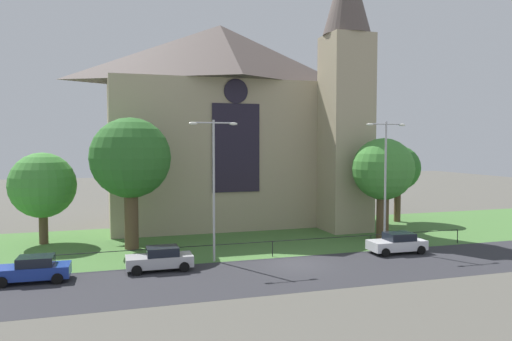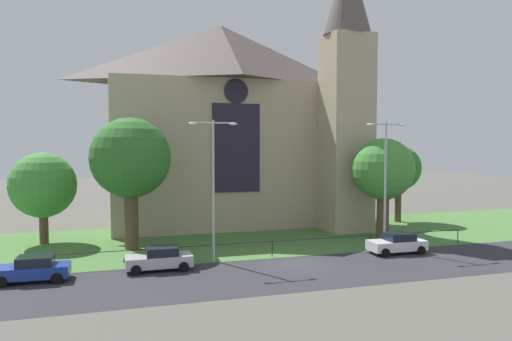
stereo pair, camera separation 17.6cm
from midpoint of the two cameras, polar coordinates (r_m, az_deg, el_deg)
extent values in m
plane|color=#56544C|center=(43.13, -0.26, -7.69)|extent=(160.00, 160.00, 0.00)
cube|color=#2D2D33|center=(32.12, 6.08, -11.53)|extent=(120.00, 8.00, 0.01)
cube|color=#477538|center=(41.26, 0.55, -8.19)|extent=(120.00, 20.00, 0.01)
cube|color=tan|center=(50.46, -3.96, 1.90)|extent=(22.00, 12.00, 14.00)
pyramid|color=#594C47|center=(51.21, -4.01, 13.16)|extent=(22.00, 12.00, 6.00)
cube|color=black|center=(44.57, -2.19, 2.63)|extent=(4.40, 0.16, 8.00)
cylinder|color=black|center=(44.81, -2.21, 9.16)|extent=(2.20, 0.15, 2.20)
cube|color=tan|center=(46.40, 10.49, 4.20)|extent=(4.00, 4.00, 18.00)
cylinder|color=black|center=(35.68, 2.03, -8.21)|extent=(31.95, 0.05, 0.05)
cylinder|color=black|center=(34.20, -24.60, -9.95)|extent=(0.06, 0.07, 1.10)
cylinder|color=black|center=(34.08, -10.96, -9.76)|extent=(0.07, 0.07, 1.10)
cylinder|color=black|center=(35.79, 2.03, -9.07)|extent=(0.06, 0.07, 1.10)
cylinder|color=black|center=(39.09, 13.27, -8.10)|extent=(0.06, 0.07, 1.10)
cylinder|color=black|center=(43.62, 22.43, -7.08)|extent=(0.07, 0.07, 1.10)
cylinder|color=brown|center=(43.58, -23.24, -5.98)|extent=(0.70, 0.70, 2.79)
sphere|color=#428C38|center=(43.19, -23.34, -1.56)|extent=(5.26, 5.26, 5.26)
cylinder|color=brown|center=(43.60, 14.58, -5.03)|extent=(1.04, 1.04, 3.97)
sphere|color=#428C38|center=(43.21, 14.65, 0.17)|extent=(5.26, 5.26, 5.26)
cylinder|color=brown|center=(53.11, 16.21, -3.65)|extent=(0.67, 0.67, 3.84)
sphere|color=#2D6B28|center=(52.81, 16.27, 0.28)|extent=(4.61, 4.61, 4.61)
cylinder|color=brown|center=(39.26, -14.10, -5.38)|extent=(1.06, 1.06, 4.72)
sphere|color=#2D6B28|center=(38.85, -14.20, 1.45)|extent=(6.16, 6.16, 6.16)
cylinder|color=#B2B2B7|center=(33.86, -4.80, -2.39)|extent=(0.16, 0.16, 9.73)
cylinder|color=#B2B2B7|center=(33.58, -6.01, 5.52)|extent=(1.40, 0.10, 0.10)
cylinder|color=#B2B2B7|center=(33.88, -3.68, 5.51)|extent=(1.40, 0.10, 0.10)
ellipsoid|color=white|center=(33.46, -7.20, 5.44)|extent=(0.57, 0.26, 0.20)
ellipsoid|color=white|center=(34.05, -2.53, 5.42)|extent=(0.57, 0.26, 0.20)
cylinder|color=#B2B2B7|center=(38.98, 14.86, -1.70)|extent=(0.16, 0.16, 9.79)
cylinder|color=#B2B2B7|center=(38.50, 14.08, 5.25)|extent=(1.40, 0.10, 0.10)
cylinder|color=#B2B2B7|center=(39.24, 15.83, 5.19)|extent=(1.40, 0.10, 0.10)
ellipsoid|color=white|center=(38.14, 13.17, 5.21)|extent=(0.57, 0.26, 0.20)
ellipsoid|color=white|center=(39.62, 16.68, 5.08)|extent=(0.57, 0.26, 0.20)
cube|color=#1E3899|center=(32.34, -24.37, -10.59)|extent=(4.26, 1.95, 0.70)
cube|color=black|center=(32.17, -24.04, -9.51)|extent=(2.06, 1.67, 0.55)
cylinder|color=black|center=(31.83, -27.29, -11.42)|extent=(0.65, 0.24, 0.64)
cylinder|color=black|center=(33.54, -26.62, -10.66)|extent=(0.65, 0.24, 0.64)
cylinder|color=black|center=(31.34, -21.92, -11.52)|extent=(0.65, 0.24, 0.64)
cylinder|color=black|center=(33.07, -21.54, -10.74)|extent=(0.65, 0.24, 0.64)
cube|color=#B7B7BC|center=(32.68, -11.03, -10.21)|extent=(4.22, 1.85, 0.70)
cube|color=black|center=(32.56, -10.69, -9.13)|extent=(2.02, 1.62, 0.55)
cylinder|color=black|center=(31.78, -13.56, -11.17)|extent=(0.64, 0.23, 0.64)
cylinder|color=black|center=(33.52, -13.72, -10.41)|extent=(0.64, 0.23, 0.64)
cylinder|color=black|center=(32.05, -8.20, -10.99)|extent=(0.64, 0.23, 0.64)
cylinder|color=black|center=(33.78, -8.65, -10.25)|extent=(0.64, 0.23, 0.64)
cube|color=silver|center=(38.30, 16.10, -8.29)|extent=(4.23, 1.88, 0.70)
cube|color=black|center=(38.28, 16.37, -7.34)|extent=(2.03, 1.64, 0.55)
cylinder|color=black|center=(36.85, 14.88, -9.18)|extent=(0.64, 0.23, 0.64)
cylinder|color=black|center=(38.37, 13.49, -8.67)|extent=(0.64, 0.23, 0.64)
cylinder|color=black|center=(38.42, 18.69, -8.74)|extent=(0.64, 0.23, 0.64)
cylinder|color=black|center=(39.88, 17.21, -8.27)|extent=(0.64, 0.23, 0.64)
camera|label=1|loc=(0.09, -89.88, 0.01)|focal=34.55mm
camera|label=2|loc=(0.09, 90.12, -0.01)|focal=34.55mm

